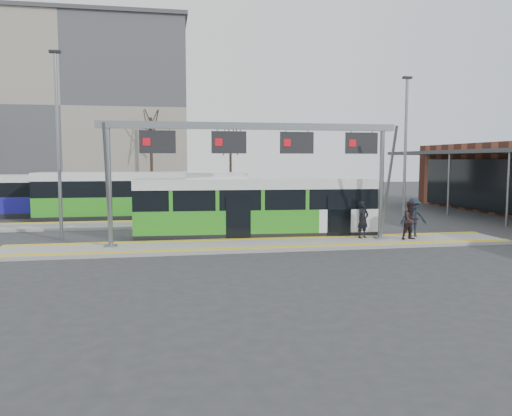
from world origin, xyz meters
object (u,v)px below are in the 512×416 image
at_px(hero_bus, 255,208).
at_px(passenger_a, 363,220).
at_px(passenger_c, 414,217).
at_px(gantry, 256,147).
at_px(passenger_b, 411,220).

relative_size(hero_bus, passenger_a, 6.76).
height_order(passenger_a, passenger_c, passenger_c).
relative_size(gantry, passenger_c, 7.12).
height_order(gantry, hero_bus, gantry).
height_order(passenger_a, passenger_b, passenger_b).
xyz_separation_m(passenger_a, passenger_b, (1.97, -0.82, 0.02)).
bearing_deg(passenger_b, passenger_c, 43.78).
xyz_separation_m(gantry, passenger_b, (7.07, -0.52, -3.28)).
relative_size(hero_bus, passenger_c, 6.33).
bearing_deg(gantry, passenger_a, 3.41).
distance_m(hero_bus, passenger_c, 7.53).
bearing_deg(hero_bus, passenger_b, -20.20).
bearing_deg(hero_bus, passenger_c, -12.57).
bearing_deg(passenger_c, passenger_a, -159.76).
xyz_separation_m(gantry, hero_bus, (0.39, 2.36, -2.86)).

